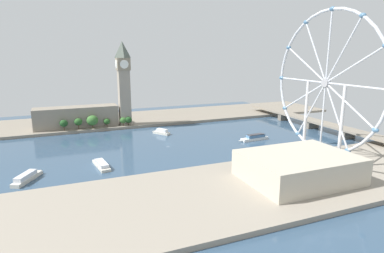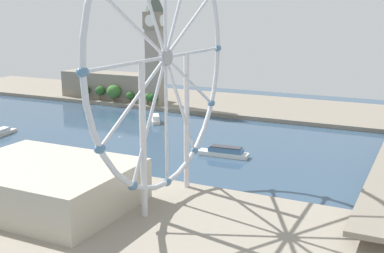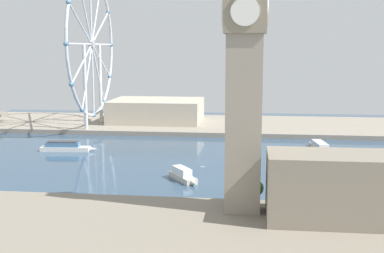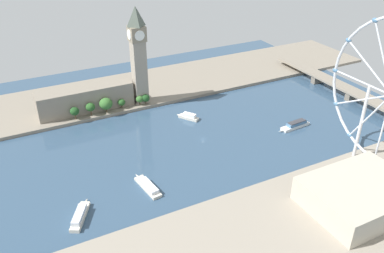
{
  "view_description": "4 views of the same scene",
  "coord_description": "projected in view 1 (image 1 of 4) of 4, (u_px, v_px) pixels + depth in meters",
  "views": [
    {
      "loc": [
        276.54,
        -90.48,
        82.32
      ],
      "look_at": [
        3.57,
        22.36,
        15.24
      ],
      "focal_mm": 30.66,
      "sensor_mm": 36.0,
      "label": 1
    },
    {
      "loc": [
        263.85,
        181.8,
        79.27
      ],
      "look_at": [
        5.16,
        55.06,
        11.2
      ],
      "focal_mm": 47.02,
      "sensor_mm": 36.0,
      "label": 2
    },
    {
      "loc": [
        -255.03,
        -24.37,
        58.57
      ],
      "look_at": [
        18.93,
        7.86,
        15.53
      ],
      "focal_mm": 47.35,
      "sensor_mm": 36.0,
      "label": 3
    },
    {
      "loc": [
        250.24,
        -138.24,
        172.58
      ],
      "look_at": [
        7.91,
        -14.44,
        19.81
      ],
      "focal_mm": 37.7,
      "sensor_mm": 36.0,
      "label": 4
    }
  ],
  "objects": [
    {
      "name": "tree_row_embankment",
      "position": [
        95.0,
        121.0,
        348.88
      ],
      "size": [
        11.98,
        74.74,
        14.08
      ],
      "color": "#513823",
      "rests_on": "riverbank_left"
    },
    {
      "name": "river_bridge",
      "position": [
        312.0,
        121.0,
        362.01
      ],
      "size": [
        218.01,
        16.18,
        9.78
      ],
      "color": "gray",
      "rests_on": "ground_plane"
    },
    {
      "name": "ground_plane",
      "position": [
        168.0,
        144.0,
        301.16
      ],
      "size": [
        406.01,
        406.01,
        0.0
      ],
      "primitive_type": "plane",
      "color": "#334C66"
    },
    {
      "name": "riverside_hall",
      "position": [
        298.0,
        167.0,
        207.28
      ],
      "size": [
        51.12,
        67.57,
        16.65
      ],
      "primitive_type": "cube",
      "color": "#BCB29E",
      "rests_on": "riverbank_right"
    },
    {
      "name": "tour_boat_1",
      "position": [
        254.0,
        138.0,
        313.79
      ],
      "size": [
        8.68,
        32.89,
        5.68
      ],
      "rotation": [
        0.0,
        0.0,
        4.78
      ],
      "color": "white",
      "rests_on": "ground_plane"
    },
    {
      "name": "tour_boat_0",
      "position": [
        161.0,
        132.0,
        336.54
      ],
      "size": [
        20.64,
        15.47,
        5.67
      ],
      "rotation": [
        0.0,
        0.0,
        3.73
      ],
      "color": "beige",
      "rests_on": "ground_plane"
    },
    {
      "name": "riverbank_left",
      "position": [
        138.0,
        119.0,
        407.18
      ],
      "size": [
        90.0,
        520.0,
        3.0
      ],
      "primitive_type": "cube",
      "color": "gray",
      "rests_on": "ground_plane"
    },
    {
      "name": "clock_tower",
      "position": [
        124.0,
        82.0,
        358.54
      ],
      "size": [
        14.9,
        14.9,
        91.14
      ],
      "color": "gray",
      "rests_on": "riverbank_left"
    },
    {
      "name": "tour_boat_2",
      "position": [
        101.0,
        164.0,
        240.55
      ],
      "size": [
        32.45,
        10.38,
        4.29
      ],
      "rotation": [
        0.0,
        0.0,
        3.27
      ],
      "color": "beige",
      "rests_on": "ground_plane"
    },
    {
      "name": "parliament_block",
      "position": [
        77.0,
        117.0,
        354.56
      ],
      "size": [
        22.0,
        86.49,
        22.11
      ],
      "primitive_type": "cube",
      "color": "gray",
      "rests_on": "riverbank_left"
    },
    {
      "name": "tour_boat_3",
      "position": [
        27.0,
        177.0,
        214.51
      ],
      "size": [
        29.14,
        18.6,
        5.42
      ],
      "rotation": [
        0.0,
        0.0,
        2.64
      ],
      "color": "beige",
      "rests_on": "ground_plane"
    },
    {
      "name": "riverbank_right",
      "position": [
        231.0,
        192.0,
        194.48
      ],
      "size": [
        90.0,
        520.0,
        3.0
      ],
      "primitive_type": "cube",
      "color": "gray",
      "rests_on": "ground_plane"
    },
    {
      "name": "ferris_wheel",
      "position": [
        326.0,
        84.0,
        234.57
      ],
      "size": [
        105.44,
        3.2,
        109.89
      ],
      "color": "silver",
      "rests_on": "riverbank_right"
    }
  ]
}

